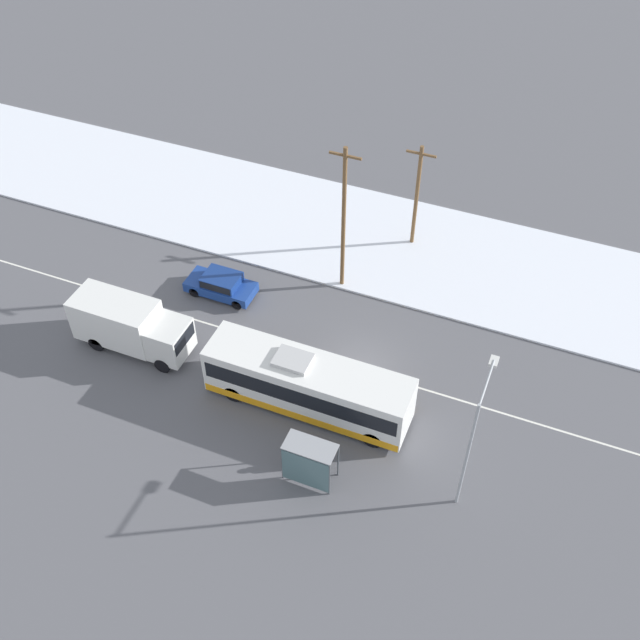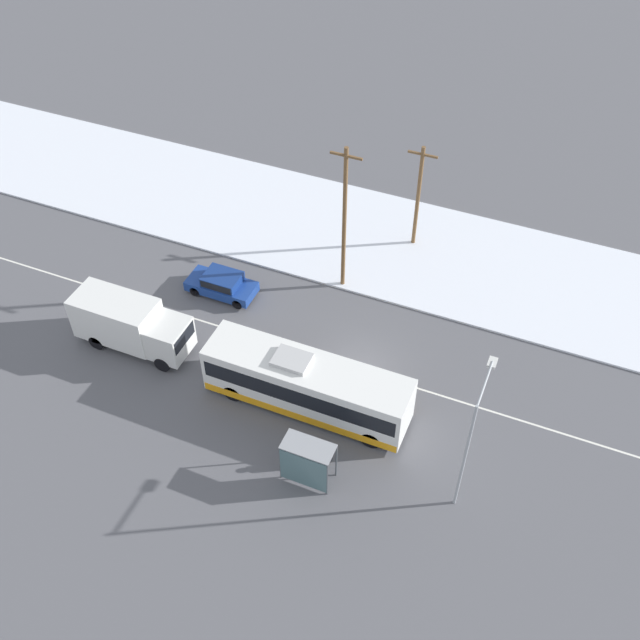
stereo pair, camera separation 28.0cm
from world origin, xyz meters
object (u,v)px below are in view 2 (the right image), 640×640
object	(u,v)px
pedestrian_at_stop	(318,451)
streetlamp	(472,432)
sedan_car	(222,283)
utility_pole_snowlot	(418,195)
box_truck	(130,323)
city_bus	(307,385)
bus_shelter	(306,460)
utility_pole_roadside	(344,219)

from	to	relation	value
pedestrian_at_stop	streetlamp	xyz separation A→B (m)	(6.58, 1.12, 3.47)
sedan_car	pedestrian_at_stop	xyz separation A→B (m)	(9.92, -8.91, 0.32)
streetlamp	utility_pole_snowlot	bearing A→B (deg)	114.38
utility_pole_snowlot	sedan_car	bearing A→B (deg)	-135.51
box_truck	sedan_car	bearing A→B (deg)	65.58
pedestrian_at_stop	streetlamp	distance (m)	7.52
city_bus	utility_pole_snowlot	bearing A→B (deg)	86.12
box_truck	bus_shelter	distance (m)	13.06
bus_shelter	streetlamp	distance (m)	7.65
sedan_car	utility_pole_roadside	distance (m)	8.27
bus_shelter	utility_pole_snowlot	size ratio (longest dim) A/B	0.34
pedestrian_at_stop	utility_pole_snowlot	world-z (taller)	utility_pole_snowlot
box_truck	streetlamp	bearing A→B (deg)	-6.60
streetlamp	city_bus	bearing A→B (deg)	166.79
pedestrian_at_stop	bus_shelter	size ratio (longest dim) A/B	0.74
box_truck	sedan_car	distance (m)	6.20
sedan_car	utility_pole_snowlot	bearing A→B (deg)	-135.51
bus_shelter	streetlamp	world-z (taller)	streetlamp
sedan_car	bus_shelter	bearing A→B (deg)	134.34
bus_shelter	utility_pole_snowlot	world-z (taller)	utility_pole_snowlot
city_bus	bus_shelter	bearing A→B (deg)	-67.02
city_bus	box_truck	bearing A→B (deg)	178.89
city_bus	bus_shelter	distance (m)	4.56
box_truck	utility_pole_snowlot	xyz separation A→B (m)	(11.51, 14.40, 2.06)
box_truck	streetlamp	distance (m)	19.38
sedan_car	streetlamp	bearing A→B (deg)	154.73
utility_pole_roadside	utility_pole_snowlot	world-z (taller)	utility_pole_roadside
city_bus	sedan_car	bearing A→B (deg)	144.04
bus_shelter	utility_pole_roadside	xyz separation A→B (m)	(-3.49, 13.42, 3.27)
streetlamp	utility_pole_roadside	size ratio (longest dim) A/B	0.75
city_bus	utility_pole_roadside	size ratio (longest dim) A/B	1.11
streetlamp	utility_pole_snowlot	size ratio (longest dim) A/B	1.00
bus_shelter	sedan_car	bearing A→B (deg)	134.34
pedestrian_at_stop	streetlamp	world-z (taller)	streetlamp
box_truck	utility_pole_snowlot	world-z (taller)	utility_pole_snowlot
streetlamp	utility_pole_snowlot	xyz separation A→B (m)	(-7.53, 16.60, -0.84)
city_bus	box_truck	size ratio (longest dim) A/B	1.62
bus_shelter	utility_pole_snowlot	xyz separation A→B (m)	(-0.79, 18.81, 2.06)
city_bus	utility_pole_roadside	xyz separation A→B (m)	(-1.71, 9.23, 3.36)
bus_shelter	box_truck	bearing A→B (deg)	160.30
streetlamp	box_truck	bearing A→B (deg)	173.40
pedestrian_at_stop	utility_pole_snowlot	bearing A→B (deg)	93.06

